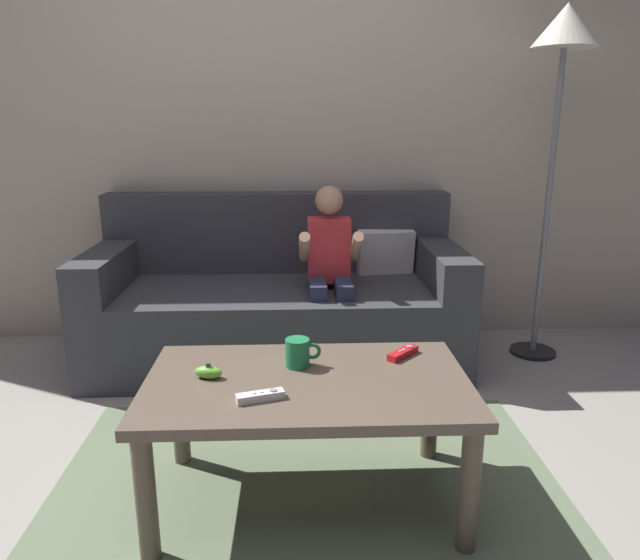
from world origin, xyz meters
TOP-DOWN VIEW (x-y plane):
  - ground_plane at (0.00, 0.00)m, footprint 10.00×10.00m
  - wall_back at (0.00, 1.73)m, footprint 5.00×0.05m
  - couch at (0.11, 1.34)m, footprint 1.88×0.80m
  - person_seated_on_couch at (0.36, 1.16)m, footprint 0.30×0.37m
  - coffee_table at (0.23, 0.10)m, footprint 1.02×0.60m
  - area_rug at (0.23, 0.10)m, footprint 1.76×1.36m
  - game_remote_red_near_edge at (0.57, 0.27)m, footprint 0.12×0.12m
  - nunchuk_lime at (-0.08, 0.12)m, footprint 0.10×0.06m
  - game_remote_white_far_corner at (0.09, -0.04)m, footprint 0.14×0.08m
  - coffee_mug at (0.20, 0.20)m, footprint 0.12×0.08m
  - floor_lamp at (1.49, 1.33)m, footprint 0.32×0.32m

SIDE VIEW (x-z plane):
  - ground_plane at x=0.00m, z-range 0.00..0.00m
  - area_rug at x=0.23m, z-range 0.00..0.01m
  - couch at x=0.11m, z-range -0.13..0.72m
  - coffee_table at x=0.23m, z-range 0.16..0.60m
  - game_remote_red_near_edge at x=0.57m, z-range 0.44..0.47m
  - game_remote_white_far_corner at x=0.09m, z-range 0.44..0.47m
  - nunchuk_lime at x=-0.08m, z-range 0.44..0.49m
  - coffee_mug at x=0.20m, z-range 0.44..0.54m
  - person_seated_on_couch at x=0.36m, z-range 0.07..0.99m
  - wall_back at x=0.00m, z-range 0.00..2.50m
  - floor_lamp at x=1.49m, z-range 0.65..2.41m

